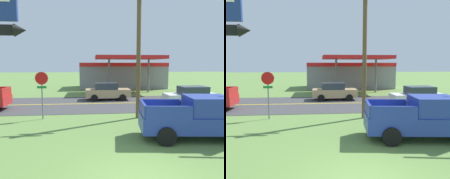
{
  "view_description": "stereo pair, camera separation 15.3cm",
  "coord_description": "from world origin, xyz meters",
  "views": [
    {
      "loc": [
        -1.46,
        -5.92,
        3.4
      ],
      "look_at": [
        0.0,
        8.0,
        1.8
      ],
      "focal_mm": 35.54,
      "sensor_mm": 36.0,
      "label": 1
    },
    {
      "loc": [
        -1.31,
        -5.94,
        3.4
      ],
      "look_at": [
        0.0,
        8.0,
        1.8
      ],
      "focal_mm": 35.54,
      "sensor_mm": 36.0,
      "label": 2
    }
  ],
  "objects": [
    {
      "name": "road_asphalt",
      "position": [
        0.0,
        13.0,
        0.01
      ],
      "size": [
        140.0,
        8.0,
        0.02
      ],
      "primitive_type": "cube",
      "color": "#3D3D3F",
      "rests_on": "ground"
    },
    {
      "name": "road_centre_line",
      "position": [
        0.0,
        13.0,
        0.02
      ],
      "size": [
        126.0,
        0.2,
        0.01
      ],
      "primitive_type": "cube",
      "color": "gold",
      "rests_on": "road_asphalt"
    },
    {
      "name": "stop_sign",
      "position": [
        -4.33,
        7.94,
        2.03
      ],
      "size": [
        0.8,
        0.08,
        2.95
      ],
      "color": "slate",
      "rests_on": "ground"
    },
    {
      "name": "utility_pole",
      "position": [
        1.62,
        7.66,
        4.63
      ],
      "size": [
        1.8,
        0.26,
        8.69
      ],
      "color": "brown",
      "rests_on": "ground"
    },
    {
      "name": "gas_station",
      "position": [
        3.34,
        25.91,
        1.94
      ],
      "size": [
        12.0,
        11.5,
        4.4
      ],
      "color": "gray",
      "rests_on": "ground"
    },
    {
      "name": "pickup_blue_parked_on_lawn",
      "position": [
        3.52,
        3.53,
        0.96
      ],
      "size": [
        5.39,
        2.68,
        1.96
      ],
      "color": "#233893",
      "rests_on": "ground"
    },
    {
      "name": "car_white_near_lane",
      "position": [
        6.75,
        11.0,
        0.83
      ],
      "size": [
        4.2,
        2.0,
        1.64
      ],
      "color": "silver",
      "rests_on": "ground"
    },
    {
      "name": "car_tan_mid_lane",
      "position": [
        0.29,
        15.0,
        0.83
      ],
      "size": [
        4.2,
        2.0,
        1.64
      ],
      "color": "tan",
      "rests_on": "ground"
    }
  ]
}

